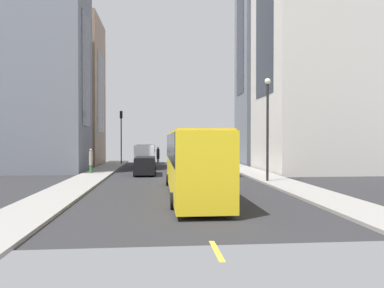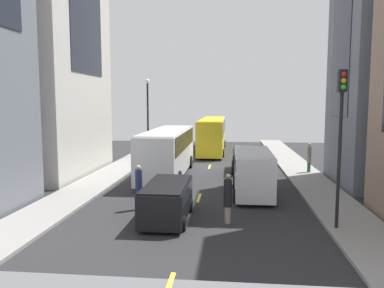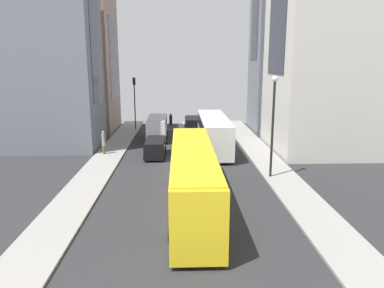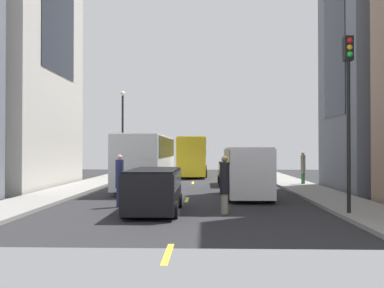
{
  "view_description": "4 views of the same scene",
  "coord_description": "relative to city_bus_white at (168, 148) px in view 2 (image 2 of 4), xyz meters",
  "views": [
    {
      "loc": [
        1.65,
        31.48,
        3.16
      ],
      "look_at": [
        -1.04,
        1.83,
        2.79
      ],
      "focal_mm": 35.21,
      "sensor_mm": 36.0,
      "label": 1
    },
    {
      "loc": [
        1.75,
        -31.37,
        5.35
      ],
      "look_at": [
        -1.78,
        2.99,
        1.56
      ],
      "focal_mm": 35.68,
      "sensor_mm": 36.0,
      "label": 2
    },
    {
      "loc": [
        0.49,
        30.9,
        8.5
      ],
      "look_at": [
        -0.52,
        0.86,
        1.78
      ],
      "focal_mm": 34.27,
      "sensor_mm": 36.0,
      "label": 3
    },
    {
      "loc": [
        0.87,
        -30.72,
        2.46
      ],
      "look_at": [
        -0.27,
        6.62,
        2.99
      ],
      "focal_mm": 38.54,
      "sensor_mm": 36.0,
      "label": 4
    }
  ],
  "objects": [
    {
      "name": "ground_plane",
      "position": [
        2.81,
        4.14,
        -2.01
      ],
      "size": [
        40.87,
        40.87,
        0.0
      ],
      "primitive_type": "plane",
      "color": "#28282B"
    },
    {
      "name": "pedestrian_walking_far",
      "position": [
        10.38,
        1.65,
        -0.7
      ],
      "size": [
        0.33,
        0.33,
        2.18
      ],
      "rotation": [
        0.0,
        0.0,
        1.06
      ],
      "color": "#336B38",
      "rests_on": "ground"
    },
    {
      "name": "car_black_0",
      "position": [
        1.7,
        -10.48,
        -1.0
      ],
      "size": [
        2.04,
        4.47,
        1.71
      ],
      "color": "black",
      "rests_on": "ground"
    },
    {
      "name": "streetcar_yellow",
      "position": [
        2.55,
        14.33,
        0.12
      ],
      "size": [
        2.7,
        14.12,
        3.59
      ],
      "color": "yellow",
      "rests_on": "ground"
    },
    {
      "name": "lane_stripe_4",
      "position": [
        2.81,
        25.14,
        -2.0
      ],
      "size": [
        0.16,
        2.0,
        0.01
      ],
      "primitive_type": "cube",
      "color": "yellow",
      "rests_on": "ground"
    },
    {
      "name": "pedestrian_crossing_mid",
      "position": [
        0.02,
        -8.99,
        -0.81
      ],
      "size": [
        0.35,
        0.35,
        2.26
      ],
      "rotation": [
        0.0,
        0.0,
        3.28
      ],
      "color": "navy",
      "rests_on": "ground"
    },
    {
      "name": "streetlamp_near",
      "position": [
        -3.46,
        8.98,
        2.66
      ],
      "size": [
        0.44,
        0.44,
        7.43
      ],
      "color": "black",
      "rests_on": "ground"
    },
    {
      "name": "pedestrian_crossing_near",
      "position": [
        4.45,
        -10.71,
        -0.83
      ],
      "size": [
        0.38,
        0.38,
        2.23
      ],
      "rotation": [
        0.0,
        0.0,
        4.19
      ],
      "color": "gray",
      "rests_on": "ground"
    },
    {
      "name": "delivery_van_white",
      "position": [
        5.84,
        -5.39,
        -0.49
      ],
      "size": [
        2.26,
        5.72,
        2.58
      ],
      "color": "white",
      "rests_on": "ground"
    },
    {
      "name": "car_black_1",
      "position": [
        5.59,
        2.21,
        -1.06
      ],
      "size": [
        1.9,
        4.41,
        1.6
      ],
      "color": "black",
      "rests_on": "ground"
    },
    {
      "name": "lane_stripe_0",
      "position": [
        2.81,
        -16.86,
        -2.0
      ],
      "size": [
        0.16,
        2.0,
        0.01
      ],
      "primitive_type": "cube",
      "color": "yellow",
      "rests_on": "ground"
    },
    {
      "name": "sidewalk_west",
      "position": [
        -4.29,
        4.14,
        -1.93
      ],
      "size": [
        2.67,
        44.0,
        0.15
      ],
      "primitive_type": "cube",
      "color": "gray",
      "rests_on": "ground"
    },
    {
      "name": "lane_stripe_1",
      "position": [
        2.81,
        -6.36,
        -2.0
      ],
      "size": [
        0.16,
        2.0,
        0.01
      ],
      "primitive_type": "cube",
      "color": "yellow",
      "rests_on": "ground"
    },
    {
      "name": "sidewalk_east",
      "position": [
        9.91,
        4.14,
        -1.93
      ],
      "size": [
        2.67,
        44.0,
        0.15
      ],
      "primitive_type": "cube",
      "color": "gray",
      "rests_on": "ground"
    },
    {
      "name": "traffic_light_near_corner",
      "position": [
        8.97,
        -11.32,
        2.61
      ],
      "size": [
        0.32,
        0.44,
        6.5
      ],
      "color": "black",
      "rests_on": "ground"
    },
    {
      "name": "lane_stripe_3",
      "position": [
        2.81,
        14.64,
        -2.0
      ],
      "size": [
        0.16,
        2.0,
        0.01
      ],
      "primitive_type": "cube",
      "color": "yellow",
      "rests_on": "ground"
    },
    {
      "name": "city_bus_white",
      "position": [
        0.0,
        0.0,
        0.0
      ],
      "size": [
        2.8,
        11.24,
        3.35
      ],
      "color": "silver",
      "rests_on": "ground"
    },
    {
      "name": "lane_stripe_2",
      "position": [
        2.81,
        4.14,
        -2.0
      ],
      "size": [
        0.16,
        2.0,
        0.01
      ],
      "primitive_type": "cube",
      "color": "yellow",
      "rests_on": "ground"
    }
  ]
}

